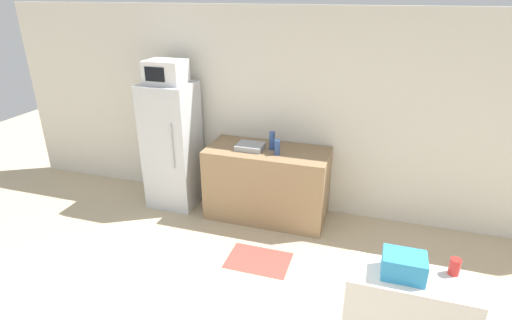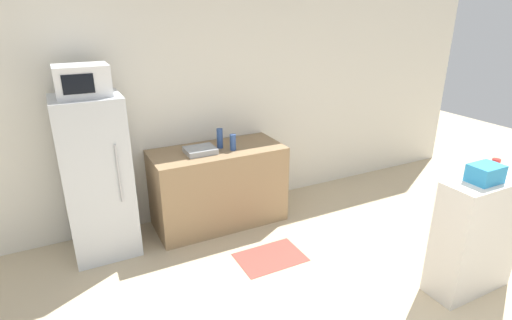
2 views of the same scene
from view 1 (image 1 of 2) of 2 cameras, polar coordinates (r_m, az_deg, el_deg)
name	(u,v)px [view 1 (image 1 of 2)]	position (r m, az deg, el deg)	size (l,w,h in m)	color
wall_back	(286,113)	(5.14, 4.35, 6.65)	(8.00, 0.06, 2.60)	silver
refrigerator	(172,146)	(5.43, -11.85, 1.99)	(0.64, 0.61, 1.68)	silver
microwave	(166,72)	(5.16, -12.76, 12.20)	(0.48, 0.38, 0.29)	white
counter	(267,183)	(5.12, 1.60, -3.37)	(1.52, 0.69, 0.93)	#937551
sink_basin	(250,146)	(4.95, -0.83, 1.95)	(0.33, 0.28, 0.06)	#9EA3A8
bottle_tall	(272,141)	(4.90, 2.31, 2.78)	(0.07, 0.07, 0.23)	#2D4C8C
bottle_short	(277,147)	(4.76, 3.03, 1.85)	(0.07, 0.07, 0.18)	#2D4C8C
basket	(404,266)	(2.74, 20.35, -13.96)	(0.26, 0.20, 0.15)	#2D8EC6
jar	(455,267)	(2.89, 26.51, -13.47)	(0.07, 0.07, 0.11)	red
kitchen_rug	(258,260)	(4.54, 0.36, -14.11)	(0.69, 0.48, 0.01)	#99473D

